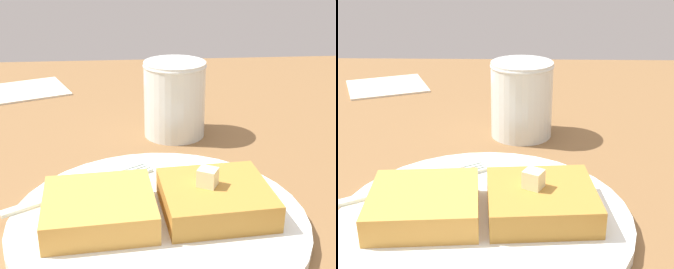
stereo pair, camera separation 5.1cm
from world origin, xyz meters
The scene contains 8 objects.
table_surface centered at (0.00, 0.00, 1.15)cm, with size 125.12×125.12×2.30cm, color brown.
plate centered at (4.44, 1.54, 2.99)cm, with size 26.69×26.69×1.21cm.
toast_slice_left centered at (-0.74, 1.10, 4.77)cm, with size 9.52×8.90×2.52cm, color #B27C32.
toast_slice_middle centered at (9.61, 1.98, 4.77)cm, with size 9.52×8.90×2.52cm, color gold.
butter_pat_primary centered at (-0.32, 0.89, 6.85)cm, with size 1.64×1.48×1.64cm, color beige.
fork centered at (10.87, -4.20, 3.69)cm, with size 14.33×9.69×0.36cm.
syrup_jar centered at (0.95, -20.20, 6.97)cm, with size 8.15×8.15×9.84cm.
napkin centered at (24.54, -41.28, 2.45)cm, with size 13.03×11.50×0.30cm, color beige.
Camera 1 is at (6.54, 37.29, 26.36)cm, focal length 50.00 mm.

